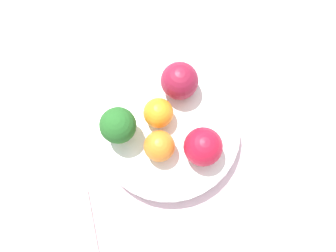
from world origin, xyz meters
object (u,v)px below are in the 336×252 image
at_px(apple_red, 180,81).
at_px(napkin, 59,244).
at_px(orange_back, 158,113).
at_px(apple_green, 203,147).
at_px(bowl, 168,130).
at_px(broccoli, 118,126).
at_px(orange_front, 159,146).

relative_size(apple_red, napkin, 0.43).
bearing_deg(napkin, orange_back, -144.05).
distance_m(apple_green, orange_back, 0.08).
bearing_deg(bowl, napkin, 30.66).
height_order(orange_back, napkin, orange_back).
relative_size(broccoli, orange_front, 1.40).
relative_size(bowl, apple_green, 3.95).
distance_m(bowl, orange_back, 0.04).
relative_size(orange_front, napkin, 0.34).
height_order(bowl, napkin, bowl).
bearing_deg(apple_red, napkin, 36.92).
height_order(bowl, apple_green, apple_green).
xyz_separation_m(apple_red, orange_back, (0.04, 0.04, -0.01)).
xyz_separation_m(bowl, apple_red, (-0.04, -0.06, 0.04)).
height_order(orange_front, orange_back, same).
xyz_separation_m(apple_green, orange_back, (0.05, -0.07, -0.01)).
height_order(bowl, orange_back, orange_back).
bearing_deg(orange_back, apple_red, -139.13).
relative_size(broccoli, apple_red, 1.11).
bearing_deg(apple_red, orange_front, 57.20).
xyz_separation_m(apple_green, napkin, (0.24, 0.07, -0.06)).
height_order(apple_red, apple_green, apple_red).
bearing_deg(orange_front, orange_back, -103.92).
xyz_separation_m(broccoli, orange_back, (-0.06, -0.01, -0.01)).
xyz_separation_m(apple_red, orange_front, (0.06, 0.09, -0.01)).
xyz_separation_m(broccoli, napkin, (0.13, 0.13, -0.06)).
height_order(broccoli, orange_back, broccoli).
bearing_deg(napkin, orange_front, -153.44).
bearing_deg(apple_green, orange_front, -18.00).
height_order(apple_red, orange_front, apple_red).
relative_size(broccoli, orange_back, 1.41).
relative_size(apple_green, napkin, 0.42).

